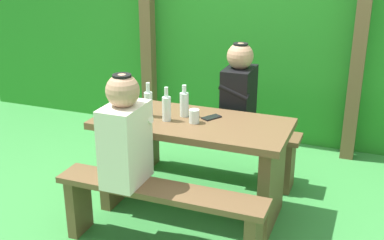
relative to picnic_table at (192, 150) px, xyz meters
name	(u,v)px	position (x,y,z in m)	size (l,w,h in m)	color
ground_plane	(192,208)	(0.00, 0.00, -0.49)	(12.00, 12.00, 0.00)	#38883E
hedge_backdrop	(259,30)	(0.00, 1.93, 0.56)	(6.40, 0.74, 2.10)	#278224
pergola_post_left	(147,24)	(-1.02, 1.40, 0.64)	(0.12, 0.12, 2.26)	brown
pergola_post_right	(361,38)	(1.02, 1.40, 0.64)	(0.12, 0.12, 2.26)	brown
picnic_table	(192,150)	(0.00, 0.00, 0.00)	(1.40, 0.64, 0.72)	brown
bench_near	(160,206)	(0.00, -0.57, -0.16)	(1.40, 0.24, 0.47)	brown
bench_far	(216,141)	(0.00, 0.57, -0.16)	(1.40, 0.24, 0.47)	brown
person_white_shirt	(125,134)	(-0.23, -0.57, 0.31)	(0.25, 0.35, 0.72)	silver
person_black_coat	(239,91)	(0.18, 0.57, 0.31)	(0.25, 0.35, 0.72)	black
drinking_glass	(194,116)	(0.03, -0.03, 0.28)	(0.07, 0.07, 0.10)	silver
bottle_left	(148,103)	(-0.33, -0.03, 0.33)	(0.06, 0.06, 0.26)	silver
bottle_right	(184,104)	(-0.09, 0.07, 0.32)	(0.07, 0.07, 0.24)	silver
bottle_center	(167,108)	(-0.17, -0.06, 0.32)	(0.06, 0.06, 0.25)	silver
cell_phone	(211,117)	(0.11, 0.10, 0.23)	(0.07, 0.14, 0.01)	black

